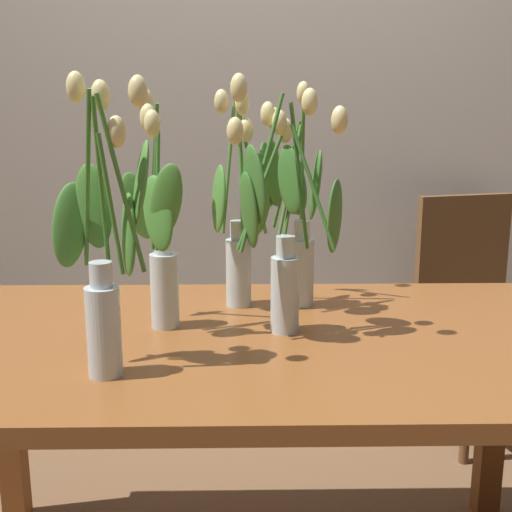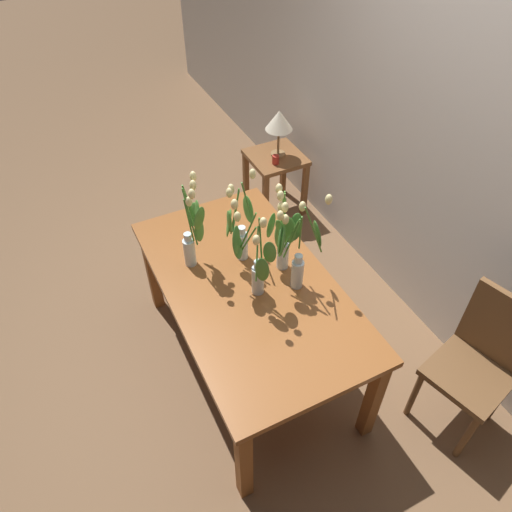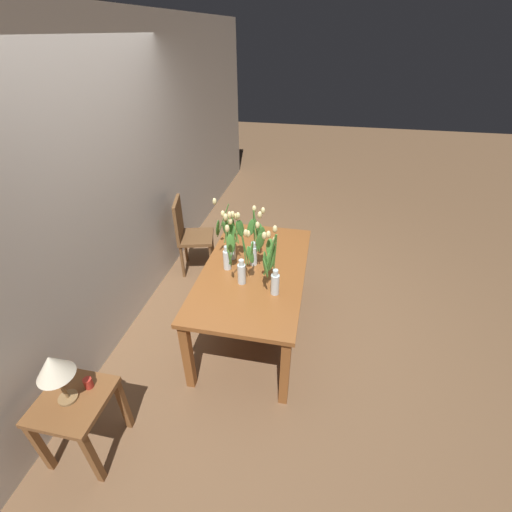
% 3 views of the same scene
% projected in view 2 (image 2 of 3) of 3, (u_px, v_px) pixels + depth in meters
% --- Properties ---
extents(ground_plane, '(18.00, 18.00, 0.00)m').
position_uv_depth(ground_plane, '(250.00, 359.00, 3.21)').
color(ground_plane, brown).
extents(room_wall_rear, '(9.00, 0.10, 2.70)m').
position_uv_depth(room_wall_rear, '(456.00, 134.00, 2.69)').
color(room_wall_rear, beige).
rests_on(room_wall_rear, ground).
extents(dining_table, '(1.60, 0.90, 0.74)m').
position_uv_depth(dining_table, '(249.00, 295.00, 2.76)').
color(dining_table, brown).
rests_on(dining_table, ground).
extents(tulip_vase_0, '(0.22, 0.15, 0.59)m').
position_uv_depth(tulip_vase_0, '(193.00, 233.00, 2.66)').
color(tulip_vase_0, silver).
rests_on(tulip_vase_0, dining_table).
extents(tulip_vase_1, '(0.20, 0.13, 0.56)m').
position_uv_depth(tulip_vase_1, '(282.00, 240.00, 2.62)').
color(tulip_vase_1, silver).
rests_on(tulip_vase_1, dining_table).
extents(tulip_vase_2, '(0.27, 0.21, 0.59)m').
position_uv_depth(tulip_vase_2, '(254.00, 263.00, 2.49)').
color(tulip_vase_2, silver).
rests_on(tulip_vase_2, dining_table).
extents(tulip_vase_3, '(0.20, 0.23, 0.56)m').
position_uv_depth(tulip_vase_3, '(240.00, 231.00, 2.71)').
color(tulip_vase_3, silver).
rests_on(tulip_vase_3, dining_table).
extents(tulip_vase_4, '(0.16, 0.29, 0.59)m').
position_uv_depth(tulip_vase_4, '(296.00, 252.00, 2.54)').
color(tulip_vase_4, silver).
rests_on(tulip_vase_4, dining_table).
extents(dining_chair, '(0.49, 0.49, 0.93)m').
position_uv_depth(dining_chair, '(481.00, 358.00, 2.59)').
color(dining_chair, brown).
rests_on(dining_chair, ground).
extents(side_table, '(0.44, 0.44, 0.55)m').
position_uv_depth(side_table, '(275.00, 167.00, 4.09)').
color(side_table, brown).
rests_on(side_table, ground).
extents(table_lamp, '(0.22, 0.22, 0.40)m').
position_uv_depth(table_lamp, '(279.00, 121.00, 3.80)').
color(table_lamp, olive).
rests_on(table_lamp, side_table).
extents(pillar_candle, '(0.06, 0.06, 0.07)m').
position_uv_depth(pillar_candle, '(276.00, 160.00, 3.89)').
color(pillar_candle, '#B72D23').
rests_on(pillar_candle, side_table).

